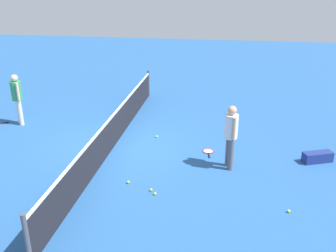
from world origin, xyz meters
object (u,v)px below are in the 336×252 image
object	(u,v)px
tennis_ball_near_player	(128,182)
tennis_ball_midcourt	(151,190)
tennis_ball_by_net	(155,194)
equipment_bag	(319,157)
tennis_ball_baseline	(289,211)
player_far_side	(17,95)
tennis_racket_near_player	(208,152)
tennis_ball_stray_left	(157,137)
player_near_side	(231,132)

from	to	relation	value
tennis_ball_near_player	tennis_ball_midcourt	size ratio (longest dim) A/B	1.00
tennis_ball_by_net	equipment_bag	size ratio (longest dim) A/B	0.08
tennis_ball_near_player	equipment_bag	bearing A→B (deg)	-68.13
tennis_ball_midcourt	tennis_ball_baseline	distance (m)	3.08
player_far_side	equipment_bag	xyz separation A→B (m)	(-1.33, -9.34, -0.87)
tennis_ball_baseline	player_far_side	bearing A→B (deg)	64.79
tennis_racket_near_player	tennis_ball_near_player	world-z (taller)	tennis_ball_near_player
tennis_ball_baseline	tennis_ball_stray_left	xyz separation A→B (m)	(3.46, 3.50, 0.00)
tennis_ball_by_net	tennis_ball_baseline	size ratio (longest dim) A/B	1.00
tennis_ball_midcourt	tennis_ball_stray_left	distance (m)	3.11
player_near_side	player_far_side	bearing A→B (deg)	73.64
tennis_ball_midcourt	tennis_ball_baseline	bearing A→B (deg)	-96.96
tennis_ball_baseline	equipment_bag	world-z (taller)	equipment_bag
tennis_ball_baseline	player_near_side	bearing A→B (deg)	34.91
tennis_ball_by_net	tennis_ball_stray_left	bearing A→B (deg)	9.90
tennis_racket_near_player	tennis_ball_baseline	world-z (taller)	tennis_ball_baseline
tennis_ball_by_net	tennis_ball_near_player	bearing A→B (deg)	61.19
tennis_ball_near_player	tennis_ball_stray_left	xyz separation A→B (m)	(2.82, -0.18, 0.00)
equipment_bag	tennis_ball_midcourt	bearing A→B (deg)	117.64
tennis_racket_near_player	tennis_ball_midcourt	distance (m)	2.60
player_far_side	tennis_ball_near_player	distance (m)	5.68
tennis_racket_near_player	player_far_side	bearing A→B (deg)	79.39
player_far_side	tennis_ball_baseline	bearing A→B (deg)	-115.21
player_far_side	equipment_bag	bearing A→B (deg)	-98.08
tennis_racket_near_player	tennis_ball_by_net	bearing A→B (deg)	156.35
equipment_bag	tennis_ball_near_player	bearing A→B (deg)	111.87
tennis_ball_near_player	tennis_ball_stray_left	distance (m)	2.83
tennis_ball_baseline	tennis_ball_stray_left	bearing A→B (deg)	45.33
tennis_ball_near_player	tennis_ball_midcourt	world-z (taller)	same
tennis_ball_near_player	equipment_bag	distance (m)	5.15
player_far_side	tennis_racket_near_player	bearing A→B (deg)	-100.61
tennis_ball_baseline	tennis_ball_stray_left	distance (m)	4.92
tennis_ball_near_player	equipment_bag	xyz separation A→B (m)	(1.92, -4.78, 0.11)
tennis_racket_near_player	equipment_bag	bearing A→B (deg)	-92.53
player_near_side	tennis_ball_midcourt	xyz separation A→B (m)	(-1.46, 1.77, -0.98)
tennis_ball_near_player	player_near_side	bearing A→B (deg)	-63.34
player_far_side	equipment_bag	distance (m)	9.47
tennis_ball_near_player	tennis_ball_baseline	distance (m)	3.73
tennis_ball_midcourt	tennis_ball_stray_left	xyz separation A→B (m)	(3.08, 0.44, 0.00)
tennis_racket_near_player	player_near_side	bearing A→B (deg)	-145.71
tennis_racket_near_player	tennis_ball_midcourt	xyz separation A→B (m)	(-2.31, 1.20, 0.02)
player_near_side	tennis_ball_stray_left	world-z (taller)	player_near_side
player_near_side	tennis_ball_baseline	world-z (taller)	player_near_side
tennis_racket_near_player	tennis_ball_near_player	distance (m)	2.73
tennis_ball_near_player	tennis_ball_midcourt	bearing A→B (deg)	-113.01
player_near_side	tennis_ball_by_net	world-z (taller)	player_near_side
player_near_side	player_far_side	xyz separation A→B (m)	(2.04, 6.96, 0.00)
tennis_ball_stray_left	tennis_racket_near_player	bearing A→B (deg)	-115.28
player_near_side	equipment_bag	bearing A→B (deg)	-73.28
tennis_ball_baseline	tennis_ball_by_net	bearing A→B (deg)	85.54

